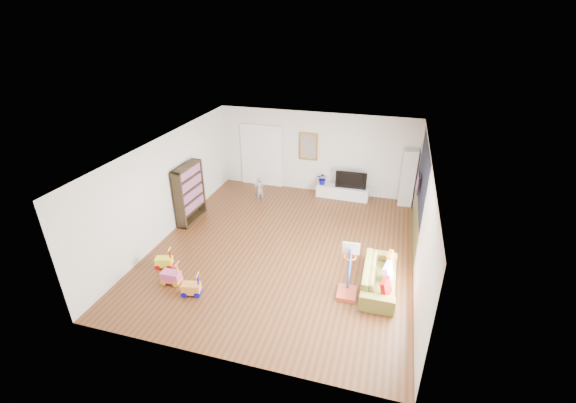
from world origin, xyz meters
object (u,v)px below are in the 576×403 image
(sofa, at_px, (379,277))
(basketball_hoop, at_px, (348,272))
(media_console, at_px, (342,192))
(bookshelf, at_px, (189,193))

(sofa, distance_m, basketball_hoop, 0.87)
(media_console, xyz_separation_m, sofa, (1.48, -4.35, 0.07))
(bookshelf, xyz_separation_m, basketball_hoop, (4.87, -2.12, -0.24))
(bookshelf, relative_size, sofa, 0.93)
(media_console, distance_m, basketball_hoop, 4.92)
(basketball_hoop, bearing_deg, media_console, 97.91)
(sofa, bearing_deg, basketball_hoop, 125.91)
(sofa, relative_size, basketball_hoop, 1.50)
(bookshelf, bearing_deg, sofa, -14.25)
(media_console, distance_m, sofa, 4.60)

